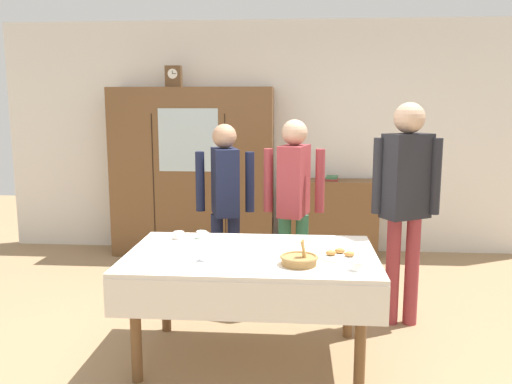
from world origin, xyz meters
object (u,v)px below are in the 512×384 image
mantel_clock (174,76)px  spoon_mid_right (261,261)px  wall_cabinet (193,172)px  pastry_plate (340,255)px  tea_cup_near_right (205,257)px  person_behind_table_right (294,194)px  tea_cup_front_edge (202,236)px  spoon_mid_left (239,238)px  bookshelf_low (331,218)px  tea_cup_center (357,267)px  person_behind_table_left (225,195)px  bread_basket (299,259)px  book_stack (332,178)px  dining_table (251,268)px  tea_cup_near_left (179,236)px  person_by_cabinet (406,191)px

mantel_clock → spoon_mid_right: bearing=-66.8°
wall_cabinet → pastry_plate: wall_cabinet is taller
tea_cup_near_right → person_behind_table_right: (0.56, 1.24, 0.20)m
tea_cup_front_edge → spoon_mid_left: bearing=6.8°
bookshelf_low → spoon_mid_left: (-0.83, -2.24, 0.32)m
wall_cabinet → spoon_mid_left: bearing=-70.6°
bookshelf_low → spoon_mid_left: 2.41m
spoon_mid_right → person_behind_table_right: size_ratio=0.07×
tea_cup_center → pastry_plate: 0.31m
wall_cabinet → person_behind_table_left: bearing=-68.5°
tea_cup_near_right → bread_basket: size_ratio=0.54×
bookshelf_low → tea_cup_front_edge: (-1.10, -2.28, 0.34)m
mantel_clock → bread_basket: 3.39m
pastry_plate → tea_cup_near_right: bearing=-169.8°
tea_cup_front_edge → tea_cup_near_right: size_ratio=1.00×
book_stack → tea_cup_near_right: (-0.98, -2.83, -0.12)m
book_stack → tea_cup_near_right: size_ratio=1.59×
tea_cup_front_edge → bookshelf_low: bearing=64.1°
wall_cabinet → spoon_mid_right: 2.94m
dining_table → tea_cup_near_left: size_ratio=12.90×
bread_basket → wall_cabinet: bearing=113.5°
pastry_plate → spoon_mid_right: pastry_plate is taller
book_stack → pastry_plate: size_ratio=0.74×
tea_cup_center → bread_basket: bearing=162.3°
dining_table → tea_cup_near_right: 0.36m
mantel_clock → bookshelf_low: bearing=1.6°
mantel_clock → tea_cup_center: (1.77, -2.92, -1.27)m
bookshelf_low → person_behind_table_right: (-0.43, -1.59, 0.54)m
tea_cup_front_edge → person_behind_table_left: person_behind_table_left is taller
person_behind_table_left → bread_basket: bearing=-64.4°
wall_cabinet → spoon_mid_left: wall_cabinet is taller
bread_basket → person_by_cabinet: size_ratio=0.14×
tea_cup_near_right → bread_basket: bread_basket is taller
spoon_mid_left → person_behind_table_left: person_behind_table_left is taller
spoon_mid_left → spoon_mid_right: (0.21, -0.57, 0.00)m
pastry_plate → spoon_mid_left: 0.83m
wall_cabinet → person_by_cabinet: wall_cabinet is taller
person_behind_table_right → spoon_mid_right: bearing=-99.1°
wall_cabinet → pastry_plate: size_ratio=6.90×
mantel_clock → spoon_mid_left: bearing=-66.1°
tea_cup_center → person_by_cabinet: 1.17m
book_stack → spoon_mid_right: size_ratio=1.74×
book_stack → tea_cup_front_edge: bearing=-115.9°
spoon_mid_right → pastry_plate: bearing=15.3°
dining_table → tea_cup_near_left: tea_cup_near_left is taller
book_stack → pastry_plate: (-0.12, -2.67, -0.14)m
dining_table → spoon_mid_right: size_ratio=14.09×
tea_cup_near_right → pastry_plate: tea_cup_near_right is taller
person_by_cabinet → pastry_plate: bearing=-127.2°
pastry_plate → person_by_cabinet: 0.97m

